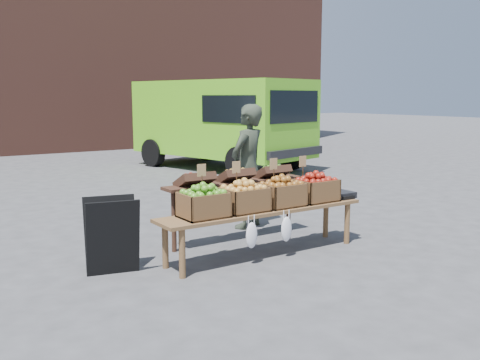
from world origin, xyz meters
TOP-DOWN VIEW (x-y plane):
  - ground at (0.00, 0.00)m, footprint 80.00×80.00m
  - brick_building at (0.00, 15.00)m, footprint 24.00×4.00m
  - delivery_van at (2.90, 6.83)m, footprint 3.49×5.53m
  - vendor at (-0.22, 1.08)m, footprint 0.77×0.65m
  - chalkboard_sign at (-2.61, 0.19)m, footprint 0.61×0.42m
  - back_table at (-0.79, 0.55)m, footprint 2.10×0.44m
  - display_bench at (-0.86, -0.17)m, footprint 2.70×0.56m
  - crate_golden_apples at (-1.68, -0.17)m, footprint 0.50×0.40m
  - crate_russet_pears at (-1.13, -0.17)m, footprint 0.50×0.40m
  - crate_red_apples at (-0.58, -0.17)m, footprint 0.50×0.40m
  - crate_green_apples at (-0.03, -0.17)m, footprint 0.50×0.40m
  - weighing_scale at (0.39, -0.17)m, footprint 0.34×0.30m

SIDE VIEW (x-z plane):
  - ground at x=0.00m, z-range 0.00..0.00m
  - display_bench at x=-0.86m, z-range 0.00..0.57m
  - chalkboard_sign at x=-2.61m, z-range 0.00..0.84m
  - back_table at x=-0.79m, z-range 0.00..1.04m
  - weighing_scale at x=0.39m, z-range 0.57..0.65m
  - crate_golden_apples at x=-1.68m, z-range 0.57..0.85m
  - crate_russet_pears at x=-1.13m, z-range 0.57..0.85m
  - crate_red_apples at x=-0.58m, z-range 0.57..0.85m
  - crate_green_apples at x=-0.03m, z-range 0.57..0.85m
  - vendor at x=-0.22m, z-range 0.00..1.79m
  - delivery_van at x=2.90m, z-range 0.00..2.29m
  - brick_building at x=0.00m, z-range 0.00..10.00m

